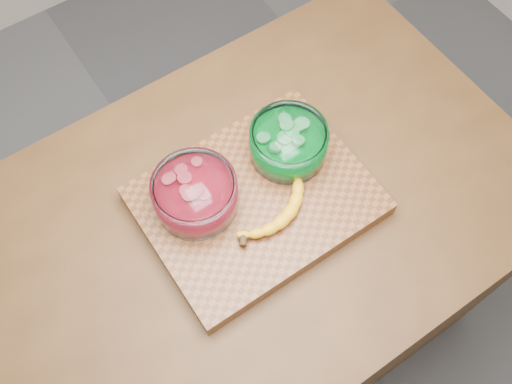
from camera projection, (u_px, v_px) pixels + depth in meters
ground at (256, 318)px, 1.98m from camera, size 3.50×3.50×0.00m
counter at (256, 276)px, 1.58m from camera, size 1.20×0.80×0.90m
cutting_board at (256, 201)px, 1.17m from camera, size 0.45×0.35×0.04m
bowl_red at (195, 194)px, 1.11m from camera, size 0.17×0.17×0.08m
bowl_green at (288, 143)px, 1.16m from camera, size 0.16×0.16×0.07m
banana at (271, 203)px, 1.12m from camera, size 0.22×0.14×0.03m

